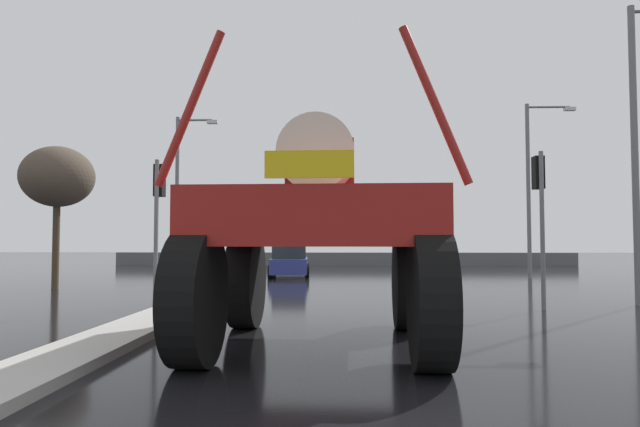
# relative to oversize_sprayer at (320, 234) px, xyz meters

# --- Properties ---
(ground_plane) EXTENTS (120.00, 120.00, 0.00)m
(ground_plane) POSITION_rel_oversize_sprayer_xyz_m (0.56, 11.49, -1.84)
(ground_plane) COLOR black
(median_island) EXTENTS (1.19, 10.79, 0.15)m
(median_island) POSITION_rel_oversize_sprayer_xyz_m (-3.54, 0.21, -1.77)
(median_island) COLOR #B2AFA8
(median_island) RESTS_ON ground
(oversize_sprayer) EXTENTS (4.29, 5.48, 4.61)m
(oversize_sprayer) POSITION_rel_oversize_sprayer_xyz_m (0.00, 0.00, 0.00)
(oversize_sprayer) COLOR black
(oversize_sprayer) RESTS_ON ground
(sedan_ahead) EXTENTS (2.05, 4.18, 1.52)m
(sedan_ahead) POSITION_rel_oversize_sprayer_xyz_m (-2.11, 17.56, -1.13)
(sedan_ahead) COLOR navy
(sedan_ahead) RESTS_ON ground
(traffic_signal_near_left) EXTENTS (0.24, 0.54, 3.82)m
(traffic_signal_near_left) POSITION_rel_oversize_sprayer_xyz_m (-4.39, 5.00, 0.94)
(traffic_signal_near_left) COLOR slate
(traffic_signal_near_left) RESTS_ON ground
(traffic_signal_near_right) EXTENTS (0.24, 0.54, 3.98)m
(traffic_signal_near_right) POSITION_rel_oversize_sprayer_xyz_m (5.40, 5.00, 1.06)
(traffic_signal_near_right) COLOR slate
(traffic_signal_near_right) RESTS_ON ground
(streetlight_near_right) EXTENTS (1.60, 0.24, 8.13)m
(streetlight_near_right) POSITION_rel_oversize_sprayer_xyz_m (8.40, 5.93, 2.64)
(streetlight_near_right) COLOR slate
(streetlight_near_right) RESTS_ON ground
(streetlight_far_left) EXTENTS (1.99, 0.24, 7.56)m
(streetlight_far_left) POSITION_rel_oversize_sprayer_xyz_m (-7.16, 16.47, 2.39)
(streetlight_far_left) COLOR slate
(streetlight_far_left) RESTS_ON ground
(streetlight_far_right) EXTENTS (2.29, 0.24, 8.05)m
(streetlight_far_right) POSITION_rel_oversize_sprayer_xyz_m (9.18, 16.54, 2.68)
(streetlight_far_right) COLOR slate
(streetlight_far_right) RESTS_ON ground
(bare_tree_left) EXTENTS (2.58, 2.58, 5.14)m
(bare_tree_left) POSITION_rel_oversize_sprayer_xyz_m (-9.90, 10.41, 2.17)
(bare_tree_left) COLOR #473828
(bare_tree_left) RESTS_ON ground
(roadside_barrier) EXTENTS (31.67, 0.24, 0.90)m
(roadside_barrier) POSITION_rel_oversize_sprayer_xyz_m (0.56, 29.06, -1.39)
(roadside_barrier) COLOR #59595B
(roadside_barrier) RESTS_ON ground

